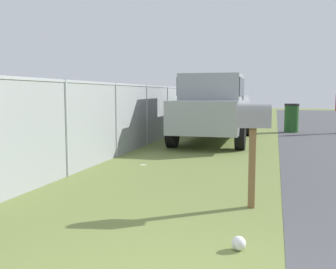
{
  "coord_description": "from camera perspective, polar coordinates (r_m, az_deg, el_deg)",
  "views": [
    {
      "loc": [
        -2.05,
        -0.57,
        1.52
      ],
      "look_at": [
        4.16,
        1.14,
        0.84
      ],
      "focal_mm": 41.68,
      "sensor_mm": 36.0,
      "label": 1
    }
  ],
  "objects": [
    {
      "name": "litter_wrapper_by_mailbox",
      "position": [
        8.35,
        -3.64,
        -4.45
      ],
      "size": [
        0.1,
        0.13,
        0.01
      ],
      "primitive_type": "cube",
      "rotation": [
        0.0,
        0.0,
        1.71
      ],
      "color": "silver",
      "rests_on": "ground"
    },
    {
      "name": "trash_bin",
      "position": [
        16.05,
        17.61,
        2.33
      ],
      "size": [
        0.57,
        0.57,
        1.13
      ],
      "color": "#1E4C1E",
      "rests_on": "ground"
    },
    {
      "name": "mailbox",
      "position": [
        5.23,
        12.33,
        1.32
      ],
      "size": [
        0.28,
        0.47,
        1.39
      ],
      "rotation": [
        0.0,
        0.0,
        0.19
      ],
      "color": "brown",
      "rests_on": "ground"
    },
    {
      "name": "pickup_truck",
      "position": [
        12.37,
        6.77,
        4.06
      ],
      "size": [
        5.53,
        2.21,
        2.09
      ],
      "rotation": [
        0.0,
        0.0,
        3.15
      ],
      "color": "#93999E",
      "rests_on": "ground"
    },
    {
      "name": "litter_bag_midfield_a",
      "position": [
        3.99,
        10.3,
        -15.38
      ],
      "size": [
        0.14,
        0.14,
        0.14
      ],
      "primitive_type": "sphere",
      "color": "silver",
      "rests_on": "ground"
    },
    {
      "name": "fence_section",
      "position": [
        11.52,
        -3.16,
        3.19
      ],
      "size": [
        13.88,
        0.07,
        1.77
      ],
      "color": "#9EA3A8",
      "rests_on": "ground"
    }
  ]
}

